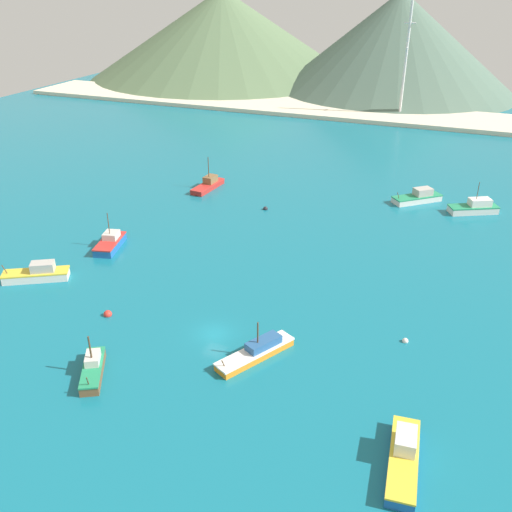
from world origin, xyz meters
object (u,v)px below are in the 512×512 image
fishing_boat_0 (37,274)px  radio_tower (406,60)px  fishing_boat_2 (110,243)px  fishing_boat_4 (418,197)px  fishing_boat_6 (257,351)px  buoy_1 (265,209)px  fishing_boat_3 (208,185)px  buoy_0 (405,341)px  fishing_boat_5 (404,457)px  fishing_boat_8 (475,207)px  fishing_boat_7 (93,369)px  buoy_2 (108,314)px

fishing_boat_0 → radio_tower: bearing=75.1°
fishing_boat_2 → fishing_boat_0: bearing=-105.8°
fishing_boat_4 → fishing_boat_2: bearing=-138.0°
fishing_boat_6 → buoy_1: fishing_boat_6 is taller
fishing_boat_3 → buoy_1: 15.86m
fishing_boat_0 → buoy_0: bearing=4.5°
fishing_boat_5 → radio_tower: 136.44m
fishing_boat_4 → fishing_boat_8: fishing_boat_8 is taller
fishing_boat_0 → fishing_boat_5: (53.03, -14.78, -0.05)m
fishing_boat_0 → fishing_boat_7: fishing_boat_7 is taller
fishing_boat_3 → fishing_boat_5: 74.12m
fishing_boat_4 → fishing_boat_8: 10.29m
fishing_boat_8 → fishing_boat_7: bearing=-119.6°
fishing_boat_6 → buoy_2: (-20.69, 0.87, -0.53)m
buoy_2 → radio_tower: 125.57m
fishing_boat_3 → fishing_boat_0: bearing=-98.0°
fishing_boat_2 → fishing_boat_5: fishing_boat_2 is taller
fishing_boat_0 → fishing_boat_2: (3.53, 12.44, -0.07)m
fishing_boat_0 → fishing_boat_5: fishing_boat_0 is taller
fishing_boat_2 → fishing_boat_3: 30.14m
fishing_boat_5 → fishing_boat_6: (-17.70, 9.68, -0.17)m
buoy_0 → buoy_2: (-35.87, -8.19, 0.06)m
buoy_0 → fishing_boat_0: bearing=-175.5°
fishing_boat_0 → radio_tower: size_ratio=0.29×
fishing_boat_2 → buoy_0: 47.74m
fishing_boat_7 → fishing_boat_6: bearing=32.0°
fishing_boat_6 → buoy_2: size_ratio=9.45×
radio_tower → fishing_boat_3: bearing=-108.6°
buoy_0 → buoy_1: bearing=132.8°
fishing_boat_3 → fishing_boat_5: (47.06, -57.26, 0.07)m
fishing_boat_2 → fishing_boat_7: 31.73m
fishing_boat_0 → fishing_boat_4: bearing=47.8°
fishing_boat_6 → buoy_0: 17.68m
fishing_boat_3 → buoy_2: bearing=-79.5°
fishing_boat_5 → radio_tower: bearing=99.0°
fishing_boat_4 → fishing_boat_7: size_ratio=1.27×
buoy_2 → fishing_boat_6: bearing=-2.4°
fishing_boat_3 → fishing_boat_8: (50.11, 6.38, 0.19)m
fishing_boat_3 → buoy_1: bearing=-23.0°
fishing_boat_8 → buoy_1: (-35.52, -12.56, -0.85)m
buoy_1 → fishing_boat_7: bearing=-90.5°
buoy_1 → radio_tower: (11.23, 82.82, 16.10)m
buoy_2 → fishing_boat_7: bearing=-62.3°
fishing_boat_3 → radio_tower: bearing=71.4°
fishing_boat_3 → fishing_boat_4: 40.80m
fishing_boat_2 → fishing_boat_6: fishing_boat_2 is taller
buoy_1 → buoy_2: (-5.93, -40.53, 0.03)m
fishing_boat_5 → buoy_1: 60.53m
fishing_boat_0 → fishing_boat_2: bearing=74.2°
fishing_boat_0 → fishing_boat_3: bearing=82.0°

